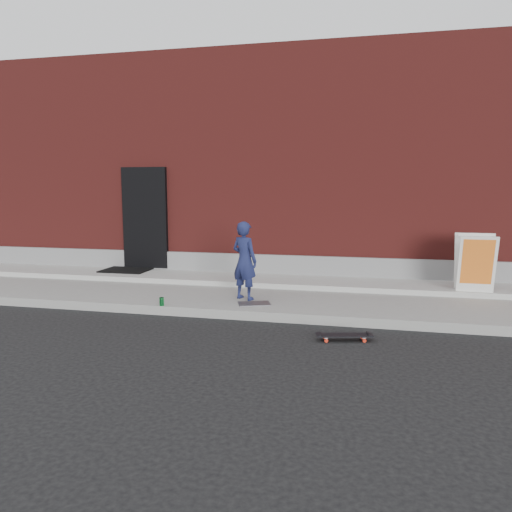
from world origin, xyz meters
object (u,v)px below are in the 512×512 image
(pizza_sign, at_px, (475,262))
(soda_can, at_px, (162,302))
(skateboard, at_px, (344,336))
(child, at_px, (244,261))

(pizza_sign, distance_m, soda_can, 5.50)
(skateboard, xyz_separation_m, pizza_sign, (2.12, 2.67, 0.70))
(child, distance_m, soda_can, 1.56)
(skateboard, height_order, pizza_sign, pizza_sign)
(child, height_order, soda_can, child)
(pizza_sign, bearing_deg, child, -163.78)
(child, bearing_deg, soda_can, 58.06)
(child, relative_size, pizza_sign, 1.31)
(skateboard, bearing_deg, child, 139.60)
(pizza_sign, relative_size, soda_can, 7.40)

